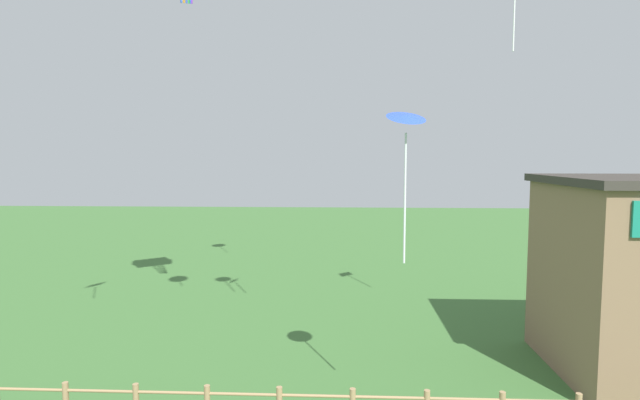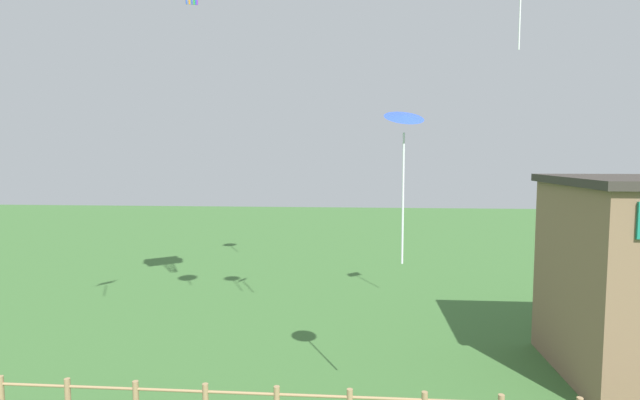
{
  "view_description": "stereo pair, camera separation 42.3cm",
  "coord_description": "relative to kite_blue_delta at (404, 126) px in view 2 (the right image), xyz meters",
  "views": [
    {
      "loc": [
        0.61,
        -3.75,
        6.52
      ],
      "look_at": [
        0.0,
        9.16,
        5.39
      ],
      "focal_mm": 28.0,
      "sensor_mm": 36.0,
      "label": 1
    },
    {
      "loc": [
        1.03,
        -3.72,
        6.52
      ],
      "look_at": [
        0.0,
        9.16,
        5.39
      ],
      "focal_mm": 28.0,
      "sensor_mm": 36.0,
      "label": 2
    }
  ],
  "objects": [
    {
      "name": "kite_blue_delta",
      "position": [
        0.0,
        0.0,
        0.0
      ],
      "size": [
        1.08,
        1.05,
        3.53
      ],
      "color": "blue"
    }
  ]
}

